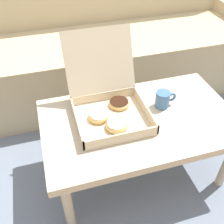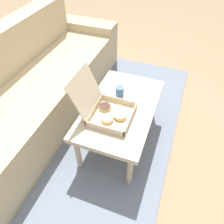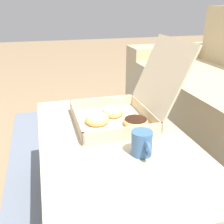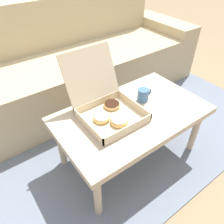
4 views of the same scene
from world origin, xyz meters
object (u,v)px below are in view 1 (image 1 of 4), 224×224
(coffee_table, at_px, (139,125))
(pastry_box, at_px, (109,102))
(couch, at_px, (96,51))
(coffee_mug, at_px, (163,99))

(coffee_table, distance_m, pastry_box, 0.19)
(couch, height_order, pastry_box, couch)
(couch, xyz_separation_m, coffee_table, (0.00, -0.90, 0.06))
(couch, height_order, coffee_table, couch)
(couch, relative_size, coffee_table, 2.75)
(couch, distance_m, coffee_table, 0.90)
(pastry_box, distance_m, coffee_mug, 0.27)
(couch, relative_size, pastry_box, 5.88)
(coffee_table, bearing_deg, couch, 90.00)
(coffee_mug, bearing_deg, pastry_box, 174.07)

